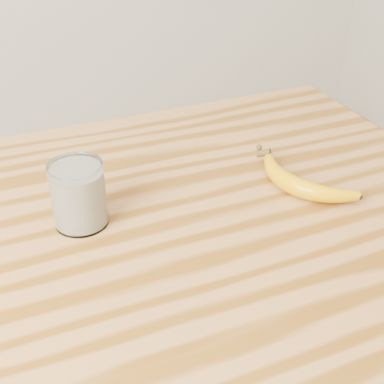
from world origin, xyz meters
name	(u,v)px	position (x,y,z in m)	size (l,w,h in m)	color
table	(123,300)	(0.00, 0.00, 0.77)	(1.20, 0.80, 0.90)	#A26B37
smoothie_glass	(79,195)	(-0.04, 0.05, 0.95)	(0.08, 0.08, 0.10)	white
banana	(294,186)	(0.30, -0.01, 0.92)	(0.10, 0.26, 0.03)	#DA9800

